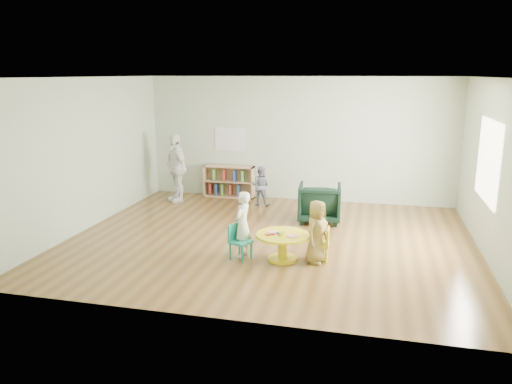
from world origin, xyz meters
TOP-DOWN VIEW (x-y plane):
  - room at (0.01, 0.00)m, footprint 7.10×7.00m
  - activity_table at (0.39, -0.91)m, footprint 0.84×0.84m
  - kid_chair_left at (-0.30, -1.00)m, footprint 0.39×0.39m
  - kid_chair_right at (1.00, -0.81)m, footprint 0.30×0.30m
  - bookshelf at (-1.61, 2.86)m, footprint 1.20×0.30m
  - alphabet_poster at (-1.60, 2.98)m, footprint 0.74×0.01m
  - armchair at (0.71, 1.32)m, footprint 0.88×0.90m
  - child_left at (-0.26, -0.90)m, footprint 0.32×0.43m
  - child_right at (0.92, -0.89)m, footprint 0.47×0.56m
  - toddler at (-0.71, 2.28)m, footprint 0.45×0.37m
  - adult_caretaker at (-2.65, 2.17)m, footprint 0.92×0.90m

SIDE VIEW (x-z plane):
  - kid_chair_right at x=1.00m, z-range 0.02..0.56m
  - activity_table at x=0.39m, z-range 0.06..0.52m
  - kid_chair_left at x=-0.30m, z-range 0.02..0.58m
  - bookshelf at x=-1.61m, z-range -0.01..0.74m
  - armchair at x=0.71m, z-range 0.00..0.76m
  - toddler at x=-0.71m, z-range 0.00..0.88m
  - child_right at x=0.92m, z-range 0.00..0.99m
  - child_left at x=-0.26m, z-range 0.00..1.06m
  - adult_caretaker at x=-2.65m, z-range 0.00..1.55m
  - alphabet_poster at x=-1.60m, z-range 1.08..1.62m
  - room at x=0.01m, z-range 0.49..3.29m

